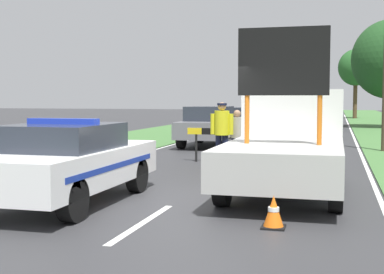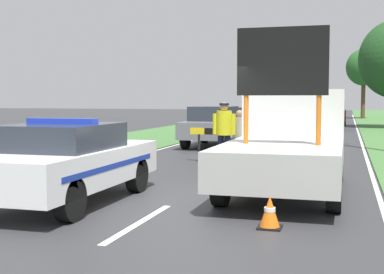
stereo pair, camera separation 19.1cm
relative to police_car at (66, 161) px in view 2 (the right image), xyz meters
name	(u,v)px [view 2 (the right image)]	position (x,y,z in m)	size (l,w,h in m)	color
ground_plane	(179,199)	(1.88, 0.90, -0.76)	(160.00, 160.00, 0.00)	#333335
lane_markings	(290,133)	(1.88, 21.29, -0.76)	(7.43, 70.09, 0.01)	silver
grass_verge_left	(181,131)	(-4.32, 20.90, -0.75)	(4.88, 120.00, 0.03)	#427038
police_car	(66,161)	(0.00, 0.00, 0.00)	(1.89, 4.52, 1.55)	white
work_truck	(290,140)	(3.76, 2.68, 0.26)	(2.18, 5.44, 3.20)	white
road_barrier	(233,135)	(1.70, 6.79, 0.08)	(2.63, 0.08, 1.02)	black
police_officer	(224,129)	(1.66, 5.73, 0.31)	(0.65, 0.41, 1.80)	#191E38
pedestrian_civilian	(239,133)	(2.00, 6.21, 0.16)	(0.57, 0.36, 1.58)	#191E38
traffic_cone_near_police	(226,154)	(1.51, 6.65, -0.48)	(0.42, 0.42, 0.58)	black
traffic_cone_centre_front	(95,160)	(-1.23, 3.65, -0.43)	(0.49, 0.49, 0.68)	black
traffic_cone_near_truck	(232,159)	(2.07, 4.79, -0.42)	(0.51, 0.51, 0.70)	black
traffic_cone_behind_barrier	(265,152)	(2.66, 6.67, -0.42)	(0.51, 0.51, 0.70)	black
traffic_cone_lane_edge	(270,212)	(3.85, -0.92, -0.52)	(0.35, 0.35, 0.49)	black
queued_car_suv_grey	(214,125)	(-0.18, 12.07, 0.06)	(1.81, 4.57, 1.59)	slate
queued_car_sedan_black	(242,121)	(-0.23, 18.22, 0.01)	(1.75, 4.52, 1.45)	black
queued_car_hatch_blue	(327,116)	(3.76, 24.87, 0.08)	(1.91, 4.49, 1.64)	navy
queued_car_wagon_maroon	(334,113)	(3.99, 31.46, 0.06)	(1.72, 4.08, 1.64)	maroon
roadside_tree_near_left	(364,68)	(6.34, 43.79, 3.99)	(3.24, 3.24, 6.50)	#4C3823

